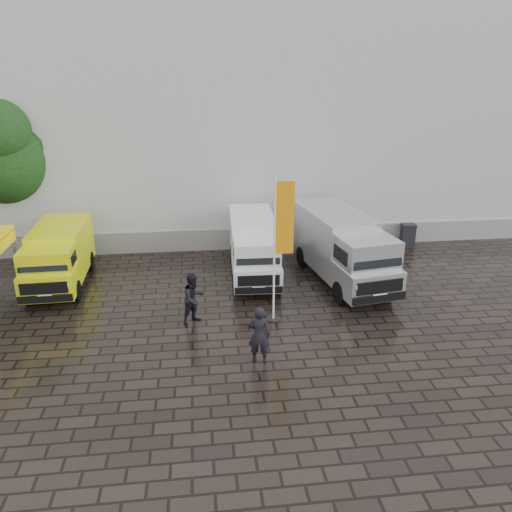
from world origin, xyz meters
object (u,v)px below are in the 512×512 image
Objects in this scene: van_silver at (342,249)px; wheelie_bin at (408,235)px; van_yellow at (59,258)px; flagpole at (280,242)px; person_front at (259,335)px; person_tent at (194,299)px; van_white at (253,248)px.

van_silver is 5.74× the size of wheelie_bin.
van_silver reaches higher than van_yellow.
van_silver is at bearing 45.02° from flagpole.
person_front is (-8.39, -9.28, 0.36)m from wheelie_bin.
van_silver is 6.57m from person_tent.
flagpole is at bearing -41.79° from person_tent.
wheelie_bin is 0.60× the size of person_front.
flagpole is 10.25m from wheelie_bin.
flagpole is (-3.01, -3.01, 1.46)m from van_silver.
van_yellow is 9.13m from flagpole.
van_white reaches higher than wheelie_bin.
person_tent is (-1.87, 2.67, -0.02)m from person_front.
van_yellow is 9.57m from person_front.
van_yellow is 0.79× the size of van_silver.
person_front is (-4.01, -5.57, -0.44)m from van_silver.
van_white is 0.87× the size of van_silver.
van_silver is at bearing -13.31° from person_tent.
van_white is 2.99× the size of person_front.
person_tent is at bearing -119.97° from van_white.
van_yellow reaches higher than wheelie_bin.
person_tent is at bearing -36.96° from van_yellow.
flagpole is at bearing -26.86° from van_yellow.
van_white is at bearing -151.88° from wheelie_bin.
van_yellow reaches higher than person_front.
person_tent is (-2.87, 0.11, -1.92)m from flagpole.
flagpole is (8.11, -3.84, 1.67)m from van_yellow.
van_white reaches higher than van_yellow.
van_silver is at bearing -13.27° from van_white.
flagpole reaches higher than van_yellow.
van_silver reaches higher than person_front.
van_yellow is 11.15m from van_silver.
flagpole is 3.34m from person_front.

